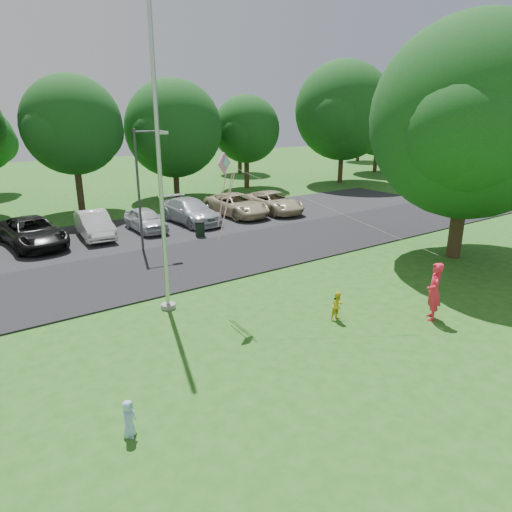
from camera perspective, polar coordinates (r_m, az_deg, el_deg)
ground at (r=14.17m, az=11.22°, el=-9.87°), size 120.00×120.00×0.00m
park_road at (r=20.85m, az=-6.74°, el=-0.45°), size 60.00×6.00×0.06m
parking_strip at (r=26.55m, az=-13.47°, el=3.14°), size 42.00×7.00×0.06m
flagpole at (r=14.89m, az=-11.83°, el=8.39°), size 0.50×0.50×10.00m
street_lamp at (r=22.02m, az=-13.98°, el=9.25°), size 1.61×0.35×5.73m
trash_can at (r=24.64m, az=-7.01°, el=3.34°), size 0.54×0.54×0.85m
big_tree at (r=22.06m, az=25.33°, el=14.69°), size 9.19×8.50×10.40m
tree_row at (r=34.52m, az=-17.29°, el=15.65°), size 64.35×11.94×10.88m
horizon_trees at (r=44.51m, az=-18.06°, el=14.05°), size 77.46×7.20×7.02m
parked_cars at (r=26.57m, az=-12.71°, el=4.81°), size 20.13×5.54×1.48m
woman at (r=15.71m, az=21.36°, el=-4.14°), size 0.82×0.82×1.92m
child_yellow at (r=15.00m, az=10.20°, el=-6.16°), size 0.48×0.38×0.97m
child_blue at (r=10.32m, az=-15.63°, el=-18.99°), size 0.47×0.48×0.84m
kite at (r=14.65m, az=-3.44°, el=9.73°), size 5.28×4.91×3.08m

